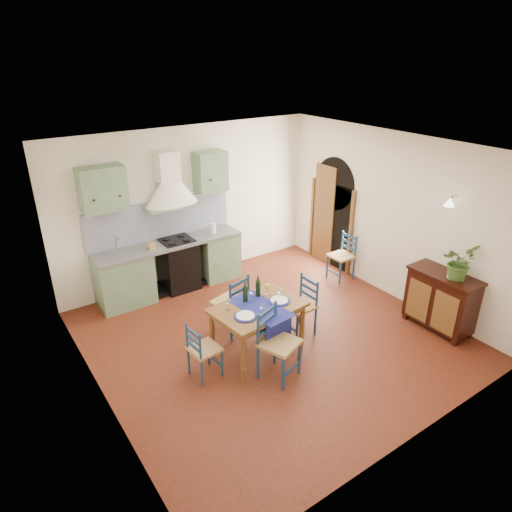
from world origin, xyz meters
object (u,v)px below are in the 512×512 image
Objects in this scene: dining_table at (258,312)px; sideboard at (441,299)px; potted_plant at (459,262)px; chair_near at (277,343)px.

dining_table reaches higher than sideboard.
dining_table is at bearing 158.71° from sideboard.
sideboard is (2.66, -1.04, -0.18)m from dining_table.
potted_plant is at bearing -24.22° from dining_table.
potted_plant is (2.66, -1.20, 0.51)m from dining_table.
potted_plant is (2.73, -0.67, 0.69)m from chair_near.
chair_near is 2.78m from sideboard.
potted_plant is (0.00, -0.16, 0.69)m from sideboard.
sideboard is 2.01× the size of potted_plant.
potted_plant reaches higher than sideboard.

